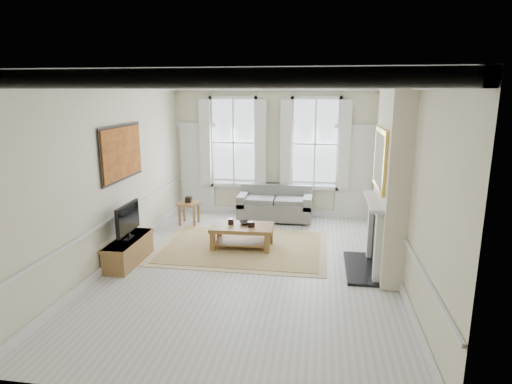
% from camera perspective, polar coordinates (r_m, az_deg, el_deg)
% --- Properties ---
extents(floor, '(7.20, 7.20, 0.00)m').
position_cam_1_polar(floor, '(8.09, -0.59, -9.95)').
color(floor, '#B7B5AD').
rests_on(floor, ground).
extents(ceiling, '(7.20, 7.20, 0.00)m').
position_cam_1_polar(ceiling, '(7.44, -0.65, 14.88)').
color(ceiling, white).
rests_on(ceiling, back_wall).
extents(back_wall, '(5.20, 0.00, 5.20)m').
position_cam_1_polar(back_wall, '(11.11, 2.41, 5.53)').
color(back_wall, beige).
rests_on(back_wall, floor).
extents(left_wall, '(0.00, 7.20, 7.20)m').
position_cam_1_polar(left_wall, '(8.40, -18.41, 2.36)').
color(left_wall, beige).
rests_on(left_wall, floor).
extents(right_wall, '(0.00, 7.20, 7.20)m').
position_cam_1_polar(right_wall, '(7.62, 19.07, 1.25)').
color(right_wall, beige).
rests_on(right_wall, floor).
extents(window_left, '(1.26, 0.20, 2.20)m').
position_cam_1_polar(window_left, '(11.20, -3.00, 6.61)').
color(window_left, '#B2BCC6').
rests_on(window_left, back_wall).
extents(window_right, '(1.26, 0.20, 2.20)m').
position_cam_1_polar(window_right, '(10.97, 7.88, 6.37)').
color(window_right, '#B2BCC6').
rests_on(window_right, back_wall).
extents(door_left, '(0.90, 0.08, 2.30)m').
position_cam_1_polar(door_left, '(11.56, -7.81, 2.96)').
color(door_left, silver).
rests_on(door_left, floor).
extents(door_right, '(0.90, 0.08, 2.30)m').
position_cam_1_polar(door_right, '(11.12, 12.92, 2.34)').
color(door_right, silver).
rests_on(door_right, floor).
extents(painting, '(0.05, 1.66, 1.06)m').
position_cam_1_polar(painting, '(8.59, -17.45, 5.03)').
color(painting, '#BE7320').
rests_on(painting, left_wall).
extents(chimney_breast, '(0.35, 1.70, 3.38)m').
position_cam_1_polar(chimney_breast, '(7.78, 17.55, 1.60)').
color(chimney_breast, beige).
rests_on(chimney_breast, floor).
extents(hearth, '(0.55, 1.50, 0.05)m').
position_cam_1_polar(hearth, '(8.21, 13.76, -9.80)').
color(hearth, black).
rests_on(hearth, floor).
extents(fireplace, '(0.21, 1.45, 1.33)m').
position_cam_1_polar(fireplace, '(7.99, 15.47, -5.15)').
color(fireplace, silver).
rests_on(fireplace, floor).
extents(mirror, '(0.06, 1.26, 1.06)m').
position_cam_1_polar(mirror, '(7.69, 16.15, 4.22)').
color(mirror, gold).
rests_on(mirror, chimney_breast).
extents(sofa, '(1.84, 0.89, 0.86)m').
position_cam_1_polar(sofa, '(10.88, 2.59, -1.85)').
color(sofa, slate).
rests_on(sofa, floor).
extents(side_table, '(0.55, 0.55, 0.55)m').
position_cam_1_polar(side_table, '(10.60, -8.94, -1.94)').
color(side_table, olive).
rests_on(side_table, floor).
extents(rug, '(3.50, 2.60, 0.02)m').
position_cam_1_polar(rug, '(9.04, -1.83, -7.33)').
color(rug, '#9F8252').
rests_on(rug, floor).
extents(coffee_table, '(1.30, 0.79, 0.48)m').
position_cam_1_polar(coffee_table, '(8.91, -1.85, -5.00)').
color(coffee_table, olive).
rests_on(coffee_table, rug).
extents(ceramic_pot_a, '(0.12, 0.12, 0.12)m').
position_cam_1_polar(ceramic_pot_a, '(8.96, -3.37, -3.95)').
color(ceramic_pot_a, black).
rests_on(ceramic_pot_a, coffee_table).
extents(ceramic_pot_b, '(0.15, 0.15, 0.11)m').
position_cam_1_polar(ceramic_pot_b, '(8.79, -0.63, -4.32)').
color(ceramic_pot_b, black).
rests_on(ceramic_pot_b, coffee_table).
extents(bowl, '(0.35, 0.35, 0.06)m').
position_cam_1_polar(bowl, '(8.96, -1.42, -4.13)').
color(bowl, black).
rests_on(bowl, coffee_table).
extents(tv_stand, '(0.43, 1.34, 0.48)m').
position_cam_1_polar(tv_stand, '(8.55, -16.58, -7.52)').
color(tv_stand, olive).
rests_on(tv_stand, floor).
extents(tv, '(0.08, 0.90, 0.68)m').
position_cam_1_polar(tv, '(8.34, -16.72, -3.45)').
color(tv, black).
rests_on(tv, tv_stand).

